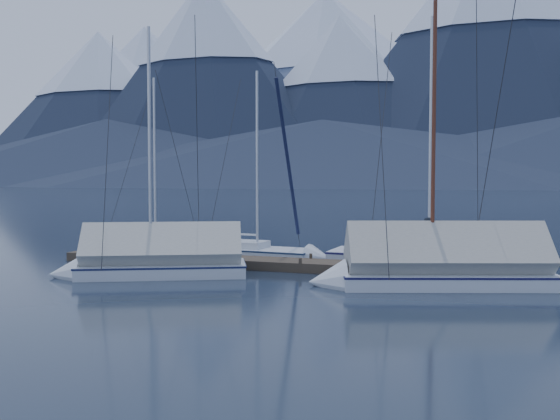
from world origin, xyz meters
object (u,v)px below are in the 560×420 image
Objects in this scene: sailboat_open_right at (444,262)px; sailboat_covered_near at (427,270)px; sailboat_open_mid at (267,255)px; person at (429,242)px; sailboat_open_left at (163,251)px; sailboat_covered_far at (147,263)px.

sailboat_open_right is 1.07× the size of sailboat_covered_near.
sailboat_covered_near is (6.93, -4.48, 0.34)m from sailboat_open_mid.
sailboat_open_right reaches higher than sailboat_covered_near.
sailboat_covered_near reaches higher than person.
sailboat_open_mid is 0.88× the size of sailboat_covered_near.
sailboat_covered_far is at bearing -65.36° from sailboat_open_left.
sailboat_covered_near reaches higher than sailboat_covered_far.
person is (-0.38, -2.26, 1.00)m from sailboat_open_right.
sailboat_covered_near is 1.05× the size of sailboat_covered_far.
sailboat_covered_near is 2.24m from person.
sailboat_open_mid reaches higher than sailboat_open_left.
sailboat_open_mid is at bearing 63.25° from person.
sailboat_open_mid is 0.93× the size of sailboat_covered_far.
person is at bearing -99.58° from sailboat_open_right.
sailboat_covered_near is at bearing 7.08° from sailboat_covered_far.
sailboat_open_right is (7.22, -0.09, 0.03)m from sailboat_open_mid.
sailboat_open_mid is at bearing 179.29° from sailboat_open_right.
person is (-0.09, 2.13, 0.69)m from sailboat_covered_near.
sailboat_open_right is at bearing 86.22° from sailboat_covered_near.
sailboat_open_mid is (4.93, 0.05, 0.00)m from sailboat_open_left.
person is at bearing 19.61° from sailboat_covered_far.
sailboat_open_mid is 7.22m from sailboat_open_right.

